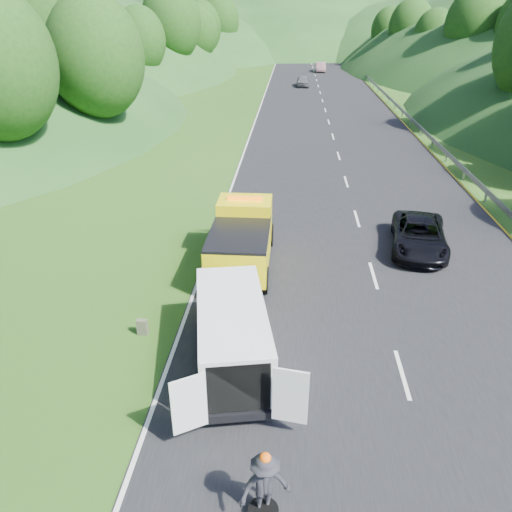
# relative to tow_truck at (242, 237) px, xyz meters

# --- Properties ---
(ground) EXTENTS (320.00, 320.00, 0.00)m
(ground) POSITION_rel_tow_truck_xyz_m (2.29, -4.56, -1.27)
(ground) COLOR #38661E
(ground) RESTS_ON ground
(road_surface) EXTENTS (14.00, 200.00, 0.02)m
(road_surface) POSITION_rel_tow_truck_xyz_m (5.29, 35.44, -1.26)
(road_surface) COLOR black
(road_surface) RESTS_ON ground
(guardrail) EXTENTS (0.06, 140.00, 1.52)m
(guardrail) POSITION_rel_tow_truck_xyz_m (12.59, 47.94, -1.27)
(guardrail) COLOR gray
(guardrail) RESTS_ON ground
(tree_line_left) EXTENTS (14.00, 140.00, 14.00)m
(tree_line_left) POSITION_rel_tow_truck_xyz_m (-16.71, 55.44, -1.27)
(tree_line_left) COLOR #295017
(tree_line_left) RESTS_ON ground
(tree_line_right) EXTENTS (14.00, 140.00, 14.00)m
(tree_line_right) POSITION_rel_tow_truck_xyz_m (25.29, 55.44, -1.27)
(tree_line_right) COLOR #295017
(tree_line_right) RESTS_ON ground
(hills_backdrop) EXTENTS (201.00, 288.60, 44.00)m
(hills_backdrop) POSITION_rel_tow_truck_xyz_m (8.79, 130.14, -1.27)
(hills_backdrop) COLOR #2D5B23
(hills_backdrop) RESTS_ON ground
(tow_truck) EXTENTS (2.34, 6.07, 2.60)m
(tow_truck) POSITION_rel_tow_truck_xyz_m (0.00, 0.00, 0.00)
(tow_truck) COLOR black
(tow_truck) RESTS_ON ground
(white_van) EXTENTS (3.58, 6.28, 2.11)m
(white_van) POSITION_rel_tow_truck_xyz_m (0.30, -6.41, -0.08)
(white_van) COLOR black
(white_van) RESTS_ON ground
(woman) EXTENTS (0.55, 0.64, 1.48)m
(woman) POSITION_rel_tow_truck_xyz_m (-0.37, -3.39, -1.27)
(woman) COLOR white
(woman) RESTS_ON ground
(child) EXTENTS (0.56, 0.51, 0.94)m
(child) POSITION_rel_tow_truck_xyz_m (-0.69, -4.14, -1.27)
(child) COLOR tan
(child) RESTS_ON ground
(suitcase) EXTENTS (0.35, 0.21, 0.54)m
(suitcase) POSITION_rel_tow_truck_xyz_m (-2.80, -5.10, -1.00)
(suitcase) COLOR #50533E
(suitcase) RESTS_ON ground
(passing_suv) EXTENTS (3.00, 5.17, 1.35)m
(passing_suv) POSITION_rel_tow_truck_xyz_m (7.55, 2.00, -1.27)
(passing_suv) COLOR black
(passing_suv) RESTS_ON ground
(dist_car_a) EXTENTS (1.68, 4.17, 1.42)m
(dist_car_a) POSITION_rel_tow_truck_xyz_m (3.18, 52.97, -1.27)
(dist_car_a) COLOR #535257
(dist_car_a) RESTS_ON ground
(dist_car_b) EXTENTS (1.58, 4.54, 1.49)m
(dist_car_b) POSITION_rel_tow_truck_xyz_m (6.33, 70.48, -1.27)
(dist_car_b) COLOR #754E55
(dist_car_b) RESTS_ON ground
(dist_car_c) EXTENTS (1.87, 4.59, 1.33)m
(dist_car_c) POSITION_rel_tow_truck_xyz_m (5.63, 91.87, -1.27)
(dist_car_c) COLOR #9A544D
(dist_car_c) RESTS_ON ground
(dist_car_d) EXTENTS (1.68, 4.17, 1.42)m
(dist_car_d) POSITION_rel_tow_truck_xyz_m (5.20, 97.13, -1.27)
(dist_car_d) COLOR #546D46
(dist_car_d) RESTS_ON ground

